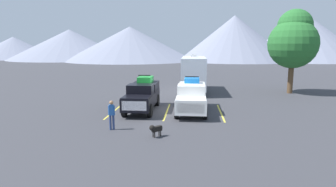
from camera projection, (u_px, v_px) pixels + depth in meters
The scene contains 11 objects.
ground_plane at pixel (168, 110), 21.71m from camera, with size 240.00×240.00×0.00m, color #38383D.
pickup_truck_a at pixel (143, 95), 21.51m from camera, with size 2.13×5.68×2.61m.
pickup_truck_b at pixel (192, 96), 21.06m from camera, with size 2.26×5.86×2.55m.
lot_stripe_a at pixel (115, 110), 21.49m from camera, with size 0.12×5.50×0.01m, color gold.
lot_stripe_b at pixel (167, 111), 21.16m from camera, with size 0.12×5.50×0.01m, color gold.
lot_stripe_c at pixel (221, 113), 20.83m from camera, with size 0.12×5.50×0.01m, color gold.
camper_trailer_a at pixel (194, 72), 29.91m from camera, with size 2.45×8.90×3.97m.
person_a at pixel (112, 113), 16.42m from camera, with size 0.38×0.24×1.74m.
dog at pixel (155, 129), 15.14m from camera, with size 0.67×0.67×0.71m.
tree_a at pixel (293, 40), 28.57m from camera, with size 4.94×4.94×8.51m.
mountain_ridge at pixel (205, 40), 95.30m from camera, with size 159.52×49.78×16.49m.
Camera 1 is at (1.81, -21.12, 4.85)m, focal length 30.30 mm.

